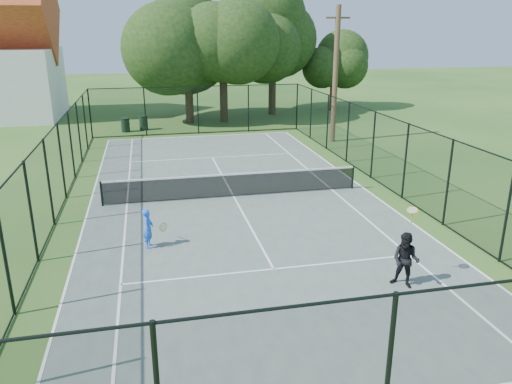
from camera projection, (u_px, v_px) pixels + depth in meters
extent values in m
plane|color=#23501B|center=(234.00, 198.00, 19.75)|extent=(120.00, 120.00, 0.00)
cube|color=#4E5B53|center=(234.00, 197.00, 19.75)|extent=(11.00, 24.00, 0.06)
cylinder|color=black|center=(102.00, 194.00, 18.57)|extent=(0.08, 0.08, 0.95)
cylinder|color=black|center=(353.00, 177.00, 20.60)|extent=(0.08, 0.08, 0.95)
cube|color=black|center=(234.00, 185.00, 19.59)|extent=(10.00, 0.03, 0.88)
cube|color=white|center=(233.00, 174.00, 19.45)|extent=(10.00, 0.05, 0.06)
cylinder|color=#332114|center=(189.00, 95.00, 35.00)|extent=(0.56, 0.56, 3.86)
sphere|color=black|center=(187.00, 41.00, 33.85)|extent=(6.97, 6.97, 6.97)
cylinder|color=#332114|center=(224.00, 98.00, 35.39)|extent=(0.56, 0.56, 3.42)
sphere|color=black|center=(223.00, 50.00, 34.38)|extent=(6.13, 6.13, 6.13)
cylinder|color=#332114|center=(272.00, 87.00, 38.33)|extent=(0.56, 0.56, 4.15)
sphere|color=black|center=(273.00, 37.00, 37.17)|extent=(6.58, 6.58, 6.58)
cylinder|color=#332114|center=(333.00, 93.00, 40.59)|extent=(0.56, 0.56, 2.78)
sphere|color=black|center=(335.00, 60.00, 39.77)|extent=(4.85, 4.85, 4.85)
cylinder|color=black|center=(125.00, 125.00, 32.23)|extent=(0.54, 0.54, 0.86)
cylinder|color=black|center=(125.00, 118.00, 32.09)|extent=(0.58, 0.58, 0.05)
cylinder|color=black|center=(144.00, 123.00, 32.84)|extent=(0.54, 0.54, 0.89)
cylinder|color=black|center=(143.00, 116.00, 32.69)|extent=(0.58, 0.58, 0.05)
cylinder|color=#4C3823|center=(335.00, 76.00, 28.44)|extent=(0.30, 0.30, 7.64)
cube|color=#4C3823|center=(338.00, 18.00, 27.46)|extent=(1.40, 0.10, 0.10)
imported|color=blue|center=(148.00, 228.00, 15.02)|extent=(0.39, 0.50, 1.22)
torus|color=gold|center=(163.00, 227.00, 15.27)|extent=(0.27, 0.18, 0.29)
cylinder|color=silver|center=(163.00, 227.00, 15.27)|extent=(0.23, 0.15, 0.25)
imported|color=black|center=(406.00, 260.00, 12.67)|extent=(0.90, 0.90, 1.47)
torus|color=gold|center=(412.00, 210.00, 12.66)|extent=(0.30, 0.28, 0.14)
cylinder|color=silver|center=(412.00, 210.00, 12.66)|extent=(0.26, 0.24, 0.11)
sphere|color=#CCE526|center=(419.00, 214.00, 12.69)|extent=(0.07, 0.07, 0.07)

